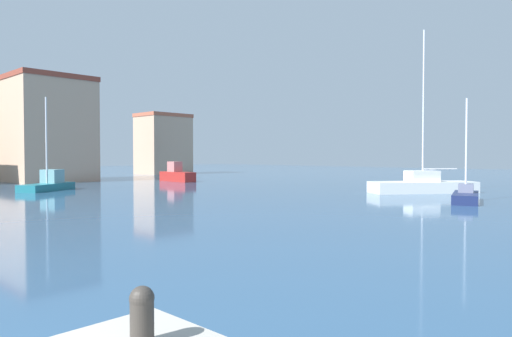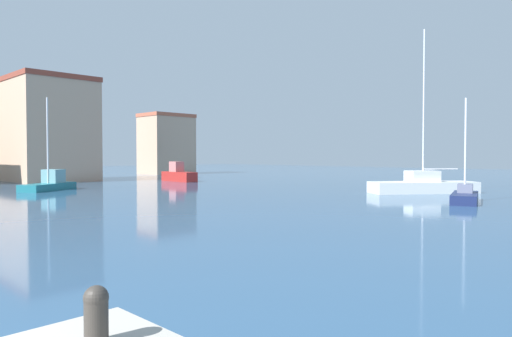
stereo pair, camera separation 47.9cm
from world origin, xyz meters
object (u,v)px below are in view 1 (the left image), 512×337
sailboat_teal_inner_mooring (48,183)px  motorboat_red_distant_east (177,175)px  mooring_bollard (142,313)px  sailboat_navy_center_channel (466,195)px  sailboat_white_mid_harbor (422,185)px

sailboat_teal_inner_mooring → motorboat_red_distant_east: (14.14, 2.77, 0.13)m
mooring_bollard → sailboat_navy_center_channel: sailboat_navy_center_channel is taller
sailboat_white_mid_harbor → sailboat_teal_inner_mooring: 27.84m
sailboat_navy_center_channel → sailboat_teal_inner_mooring: (-12.82, 26.26, 0.15)m
sailboat_white_mid_harbor → sailboat_teal_inner_mooring: (-17.50, 21.65, -0.02)m
mooring_bollard → sailboat_navy_center_channel: bearing=13.2°
mooring_bollard → motorboat_red_distant_east: (26.54, 34.93, -0.58)m
sailboat_teal_inner_mooring → motorboat_red_distant_east: sailboat_teal_inner_mooring is taller
mooring_bollard → sailboat_white_mid_harbor: (29.90, 10.52, -0.69)m
sailboat_navy_center_channel → motorboat_red_distant_east: size_ratio=1.24×
mooring_bollard → sailboat_navy_center_channel: 25.92m
mooring_bollard → motorboat_red_distant_east: motorboat_red_distant_east is taller
sailboat_white_mid_harbor → motorboat_red_distant_east: bearing=97.8°
motorboat_red_distant_east → sailboat_white_mid_harbor: bearing=-82.2°
sailboat_navy_center_channel → sailboat_teal_inner_mooring: bearing=116.0°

